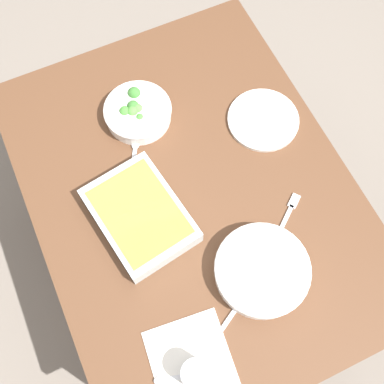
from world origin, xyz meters
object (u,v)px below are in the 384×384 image
Objects in this scene: spoon_by_broccoli at (134,156)px; fork_on_table at (287,216)px; stew_bowl at (262,270)px; broccoli_bowl at (138,112)px; drink_cup at (195,374)px; spoon_by_stew at (239,304)px; spoon_spare at (178,377)px; side_plate at (263,120)px; baking_dish at (140,215)px.

spoon_by_broccoli is 0.48m from fork_on_table.
stew_bowl is 1.23× the size of broccoli_bowl.
drink_cup is 0.21m from spoon_by_stew.
broccoli_bowl is 0.76m from spoon_spare.
side_plate is 1.46× the size of fork_on_table.
broccoli_bowl is 0.34m from baking_dish.
broccoli_bowl is at bearing -116.68° from side_plate.
spoon_by_stew is (0.47, -0.32, -0.00)m from side_plate.
broccoli_bowl is 0.54m from fork_on_table.
drink_cup reaches higher than fork_on_table.
spoon_spare is (0.57, -0.54, -0.00)m from side_plate.
baking_dish is 2.04× the size of spoon_by_stew.
side_plate reaches higher than spoon_spare.
stew_bowl is 0.11m from spoon_by_stew.
spoon_by_broccoli is at bearing -27.60° from broccoli_bowl.
stew_bowl reaches higher than spoon_by_broccoli.
broccoli_bowl is at bearing 168.40° from drink_cup.
side_plate reaches higher than spoon_by_stew.
side_plate is at bearing 82.84° from spoon_by_broccoli.
side_plate is 0.41m from spoon_by_broccoli.
drink_cup is 0.39× the size of side_plate.
spoon_by_broccoli is at bearing -97.16° from side_plate.
fork_on_table is (-0.16, 0.23, -0.00)m from spoon_by_stew.
fork_on_table is (0.36, 0.32, -0.00)m from spoon_by_broccoli.
spoon_spare is (0.62, -0.13, 0.00)m from spoon_by_broccoli.
broccoli_bowl reaches higher than spoon_by_stew.
broccoli_bowl is 1.37× the size of fork_on_table.
spoon_spare is at bearing -105.97° from drink_cup.
fork_on_table is (0.48, 0.26, -0.03)m from broccoli_bowl.
drink_cup is at bearing -58.46° from spoon_by_stew.
stew_bowl is at bearing -52.07° from fork_on_table.
drink_cup is at bearing -8.19° from spoon_by_broccoli.
drink_cup reaches higher than stew_bowl.
fork_on_table is (-0.11, 0.14, -0.03)m from stew_bowl.
drink_cup reaches higher than broccoli_bowl.
broccoli_bowl is at bearing 158.90° from baking_dish.
spoon_by_stew is at bearing 2.18° from broccoli_bowl.
baking_dish is 0.44m from drink_cup.
broccoli_bowl reaches higher than fork_on_table.
broccoli_bowl is 1.19× the size of spoon_spare.
spoon_by_broccoli is (-0.19, 0.06, -0.03)m from baking_dish.
fork_on_table is at bearing 123.40° from drink_cup.
side_plate is at bearing 106.80° from baking_dish.
drink_cup is (0.75, -0.15, 0.01)m from broccoli_bowl.
stew_bowl is at bearing 119.11° from spoon_by_stew.
spoon_by_stew is (-0.11, 0.18, -0.03)m from drink_cup.
spoon_by_stew is at bearing -55.23° from fork_on_table.
drink_cup is at bearing -4.35° from baking_dish.
drink_cup reaches higher than side_plate.
drink_cup is (0.16, -0.27, 0.01)m from stew_bowl.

